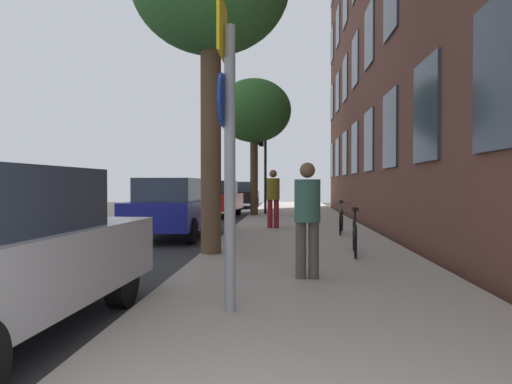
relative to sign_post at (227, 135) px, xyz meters
The scene contains 14 objects.
ground_plane 11.59m from the sign_post, 102.45° to the left, with size 41.80×41.80×0.00m, color #332D28.
road_asphalt 12.20m from the sign_post, 112.25° to the left, with size 7.00×38.00×0.01m, color #2D2D30.
sidewalk 11.36m from the sign_post, 84.67° to the left, with size 4.20×38.00×0.12m, color #9E9389.
sign_post is the anchor object (origin of this frame).
traffic_light 16.03m from the sign_post, 91.57° to the left, with size 0.43×0.24×3.93m.
tree_far 15.60m from the sign_post, 93.03° to the left, with size 3.27×3.27×5.99m.
bicycle_0 4.74m from the sign_post, 64.51° to the left, with size 0.42×1.59×0.91m.
bicycle_1 8.31m from the sign_post, 74.89° to the left, with size 0.45×1.69×0.91m.
bicycle_2 11.39m from the sign_post, 82.92° to the left, with size 0.42×1.73×0.92m.
pedestrian_0 2.17m from the sign_post, 62.07° to the left, with size 0.51×0.51×1.66m.
pedestrian_1 9.32m from the sign_post, 88.69° to the left, with size 0.48×0.48×1.80m.
car_1 7.91m from the sign_post, 108.44° to the left, with size 1.77×3.99×1.62m.
car_2 15.99m from the sign_post, 98.97° to the left, with size 1.94×3.98×1.62m.
car_3 24.22m from the sign_post, 95.23° to the left, with size 1.94×4.19×1.62m.
Camera 1 is at (0.69, -0.96, 1.47)m, focal length 32.12 mm.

